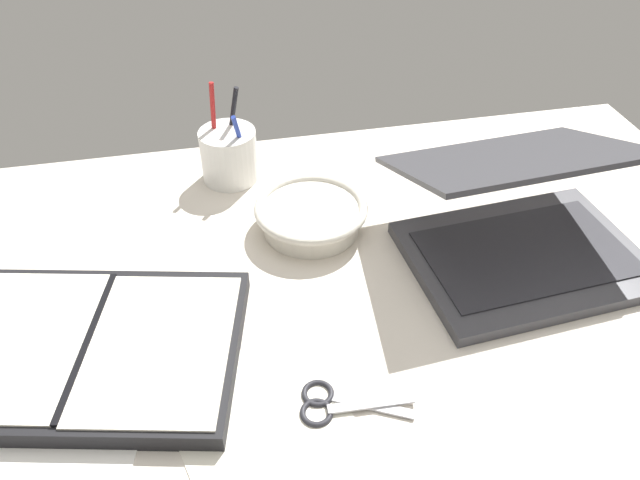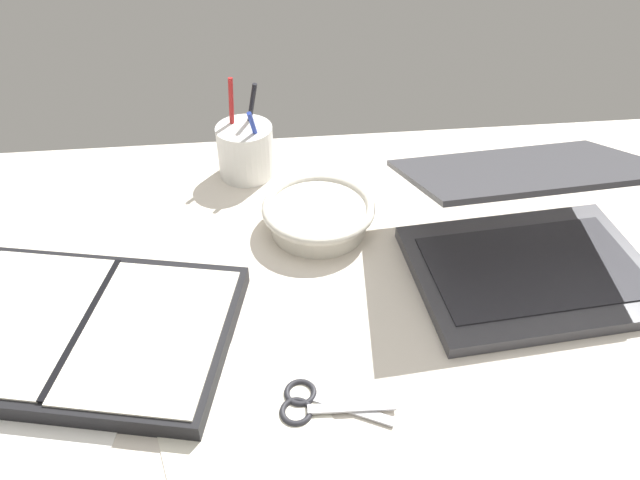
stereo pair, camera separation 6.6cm
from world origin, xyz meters
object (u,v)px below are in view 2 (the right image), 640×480
(laptop, at_px, (529,236))
(bowl, at_px, (318,215))
(pen_cup, at_px, (246,150))
(planner, at_px, (86,331))
(scissors, at_px, (312,404))

(laptop, relative_size, bowl, 2.03)
(bowl, distance_m, pen_cup, 0.20)
(laptop, distance_m, planner, 0.61)
(pen_cup, xyz_separation_m, planner, (-0.21, -0.36, -0.03))
(pen_cup, relative_size, planner, 0.41)
(scissors, bearing_deg, planner, 169.32)
(bowl, xyz_separation_m, pen_cup, (-0.11, 0.17, 0.02))
(planner, bearing_deg, laptop, 20.42)
(planner, xyz_separation_m, scissors, (0.28, -0.13, -0.01))
(planner, distance_m, scissors, 0.31)
(bowl, xyz_separation_m, scissors, (-0.04, -0.33, -0.02))
(bowl, distance_m, planner, 0.37)
(pen_cup, xyz_separation_m, scissors, (0.07, -0.50, -0.04))
(scissors, bearing_deg, pen_cup, 112.55)
(laptop, height_order, pen_cup, laptop)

